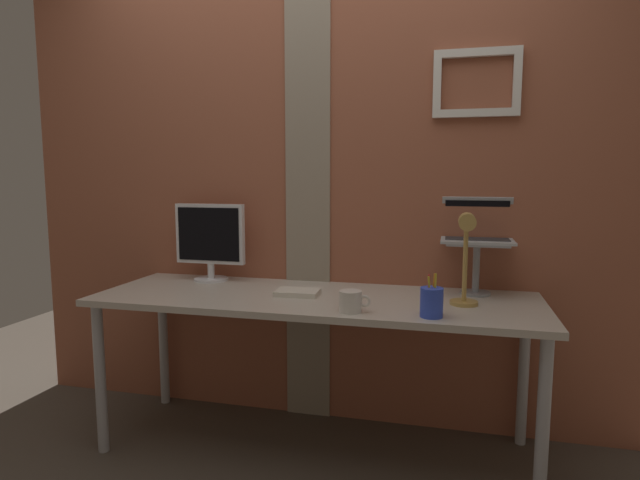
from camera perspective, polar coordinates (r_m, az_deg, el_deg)
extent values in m
plane|color=#4C4238|center=(2.76, -2.73, -21.07)|extent=(6.00, 6.00, 0.00)
cube|color=#9E563D|center=(2.79, -0.64, 5.80)|extent=(3.28, 0.12, 2.48)
cube|color=gray|center=(2.74, -1.33, 5.77)|extent=(0.24, 0.01, 2.48)
cube|color=white|center=(2.68, 16.77, 18.95)|extent=(0.40, 0.03, 0.04)
cube|color=white|center=(2.64, 16.55, 13.11)|extent=(0.40, 0.03, 0.04)
cube|color=white|center=(2.66, 12.62, 16.18)|extent=(0.04, 0.03, 0.24)
cube|color=white|center=(2.67, 20.66, 15.85)|extent=(0.04, 0.03, 0.24)
cube|color=beige|center=(2.45, -0.57, -6.44)|extent=(2.05, 0.68, 0.03)
cylinder|color=#B2B2B7|center=(2.73, -22.78, -13.73)|extent=(0.05, 0.05, 0.71)
cylinder|color=#B2B2B7|center=(2.26, 23.07, -18.16)|extent=(0.05, 0.05, 0.71)
cylinder|color=#B2B2B7|center=(3.16, -16.66, -10.59)|extent=(0.05, 0.05, 0.71)
cylinder|color=#B2B2B7|center=(2.77, 21.25, -13.33)|extent=(0.05, 0.05, 0.71)
cylinder|color=white|center=(2.86, -11.74, -4.19)|extent=(0.18, 0.18, 0.01)
cylinder|color=white|center=(2.85, -11.77, -3.29)|extent=(0.04, 0.04, 0.08)
cube|color=white|center=(2.82, -11.87, 0.66)|extent=(0.38, 0.04, 0.31)
cube|color=black|center=(2.81, -12.05, 0.62)|extent=(0.34, 0.00, 0.28)
cylinder|color=gray|center=(2.58, 16.52, -5.55)|extent=(0.14, 0.14, 0.01)
cylinder|color=gray|center=(2.56, 16.62, -2.95)|extent=(0.03, 0.03, 0.23)
cube|color=gray|center=(2.54, 16.71, -0.34)|extent=(0.28, 0.22, 0.01)
cube|color=#ADB2B7|center=(2.54, 16.72, -0.10)|extent=(0.33, 0.22, 0.01)
cube|color=#2D2D30|center=(2.56, 16.71, 0.12)|extent=(0.29, 0.13, 0.00)
cube|color=#ADB2B7|center=(2.68, 16.66, 2.47)|extent=(0.33, 0.07, 0.19)
cube|color=black|center=(2.67, 16.66, 2.41)|extent=(0.30, 0.05, 0.16)
cylinder|color=tan|center=(2.37, 15.36, -6.59)|extent=(0.12, 0.12, 0.02)
cylinder|color=tan|center=(2.33, 15.52, -1.94)|extent=(0.02, 0.02, 0.37)
cylinder|color=tan|center=(2.22, 15.72, 1.94)|extent=(0.07, 0.11, 0.07)
cylinder|color=blue|center=(2.13, 12.04, -6.65)|extent=(0.09, 0.09, 0.12)
cylinder|color=orange|center=(2.14, 12.17, -5.69)|extent=(0.02, 0.01, 0.16)
cylinder|color=red|center=(2.12, 11.72, -5.79)|extent=(0.01, 0.01, 0.16)
cylinder|color=yellow|center=(2.12, 12.40, -5.76)|extent=(0.01, 0.02, 0.17)
cylinder|color=yellow|center=(2.12, 11.85, -5.87)|extent=(0.02, 0.03, 0.15)
cylinder|color=silver|center=(2.16, 3.32, -6.67)|extent=(0.09, 0.09, 0.09)
torus|color=silver|center=(2.15, 4.87, -6.63)|extent=(0.05, 0.01, 0.05)
cube|color=silver|center=(2.47, -2.46, -5.72)|extent=(0.21, 0.15, 0.02)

